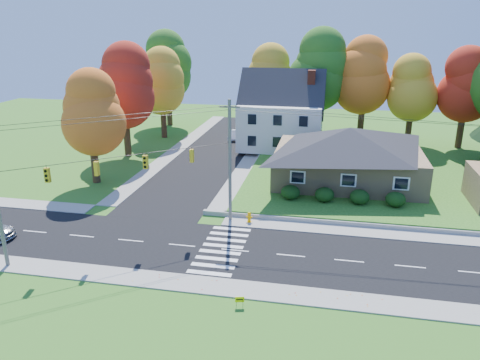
{
  "coord_description": "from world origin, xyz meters",
  "views": [
    {
      "loc": [
        6.27,
        -29.46,
        15.57
      ],
      "look_at": [
        -1.24,
        8.0,
        2.6
      ],
      "focal_mm": 35.0,
      "sensor_mm": 36.0,
      "label": 1
    }
  ],
  "objects": [
    {
      "name": "ground",
      "position": [
        0.0,
        0.0,
        0.0
      ],
      "size": [
        120.0,
        120.0,
        0.0
      ],
      "primitive_type": "plane",
      "color": "#3D7923"
    },
    {
      "name": "road_main",
      "position": [
        0.0,
        0.0,
        0.01
      ],
      "size": [
        90.0,
        8.0,
        0.02
      ],
      "primitive_type": "cube",
      "color": "black",
      "rests_on": "ground"
    },
    {
      "name": "road_cross",
      "position": [
        -8.0,
        26.0,
        0.01
      ],
      "size": [
        8.0,
        44.0,
        0.02
      ],
      "primitive_type": "cube",
      "color": "black",
      "rests_on": "ground"
    },
    {
      "name": "sidewalk_north",
      "position": [
        0.0,
        5.0,
        0.04
      ],
      "size": [
        90.0,
        2.0,
        0.08
      ],
      "primitive_type": "cube",
      "color": "#9C9A90",
      "rests_on": "ground"
    },
    {
      "name": "sidewalk_south",
      "position": [
        0.0,
        -5.0,
        0.04
      ],
      "size": [
        90.0,
        2.0,
        0.08
      ],
      "primitive_type": "cube",
      "color": "#9C9A90",
      "rests_on": "ground"
    },
    {
      "name": "lawn",
      "position": [
        13.0,
        21.0,
        0.25
      ],
      "size": [
        30.0,
        30.0,
        0.5
      ],
      "primitive_type": "cube",
      "color": "#3D7923",
      "rests_on": "ground"
    },
    {
      "name": "ranch_house",
      "position": [
        8.0,
        16.0,
        3.27
      ],
      "size": [
        14.6,
        10.6,
        5.4
      ],
      "color": "tan",
      "rests_on": "lawn"
    },
    {
      "name": "colonial_house",
      "position": [
        0.04,
        28.0,
        4.58
      ],
      "size": [
        10.4,
        8.4,
        9.6
      ],
      "color": "silver",
      "rests_on": "lawn"
    },
    {
      "name": "hedge_row",
      "position": [
        7.5,
        9.8,
        1.14
      ],
      "size": [
        10.7,
        1.7,
        1.27
      ],
      "color": "#163A10",
      "rests_on": "lawn"
    },
    {
      "name": "traffic_infrastructure",
      "position": [
        -0.15,
        1.35,
        5.15
      ],
      "size": [
        38.1,
        10.66,
        10.0
      ],
      "color": "#666059",
      "rests_on": "ground"
    },
    {
      "name": "tree_lot_0",
      "position": [
        -2.0,
        34.0,
        8.31
      ],
      "size": [
        6.72,
        6.72,
        12.51
      ],
      "color": "#3F2A19",
      "rests_on": "lawn"
    },
    {
      "name": "tree_lot_1",
      "position": [
        4.0,
        33.0,
        9.61
      ],
      "size": [
        7.84,
        7.84,
        14.6
      ],
      "color": "#3F2A19",
      "rests_on": "lawn"
    },
    {
      "name": "tree_lot_2",
      "position": [
        10.0,
        34.0,
        8.96
      ],
      "size": [
        7.28,
        7.28,
        13.56
      ],
      "color": "#3F2A19",
      "rests_on": "lawn"
    },
    {
      "name": "tree_lot_3",
      "position": [
        16.0,
        33.0,
        7.65
      ],
      "size": [
        6.16,
        6.16,
        11.47
      ],
      "color": "#3F2A19",
      "rests_on": "lawn"
    },
    {
      "name": "tree_lot_4",
      "position": [
        22.0,
        32.0,
        8.31
      ],
      "size": [
        6.72,
        6.72,
        12.51
      ],
      "color": "#3F2A19",
      "rests_on": "lawn"
    },
    {
      "name": "tree_west_0",
      "position": [
        -17.0,
        12.0,
        7.15
      ],
      "size": [
        6.16,
        6.16,
        11.47
      ],
      "color": "#3F2A19",
      "rests_on": "ground"
    },
    {
      "name": "tree_west_1",
      "position": [
        -18.0,
        22.0,
        8.46
      ],
      "size": [
        7.28,
        7.28,
        13.56
      ],
      "color": "#3F2A19",
      "rests_on": "ground"
    },
    {
      "name": "tree_west_2",
      "position": [
        -17.0,
        32.0,
        7.81
      ],
      "size": [
        6.72,
        6.72,
        12.51
      ],
      "color": "#3F2A19",
      "rests_on": "ground"
    },
    {
      "name": "tree_west_3",
      "position": [
        -19.0,
        40.0,
        9.11
      ],
      "size": [
        7.84,
        7.84,
        14.6
      ],
      "color": "#3F2A19",
      "rests_on": "ground"
    },
    {
      "name": "white_car",
      "position": [
        -6.79,
        32.67,
        0.65
      ],
      "size": [
        1.56,
        3.87,
        1.25
      ],
      "primitive_type": "imported",
      "rotation": [
        0.0,
        0.0,
        -0.06
      ],
      "color": "silver",
      "rests_on": "road_cross"
    },
    {
      "name": "fire_hydrant",
      "position": [
        0.12,
        5.02,
        0.44
      ],
      "size": [
        0.52,
        0.41,
        0.92
      ],
      "color": "#FFAA00",
      "rests_on": "ground"
    },
    {
      "name": "yard_sign",
      "position": [
        1.7,
        -6.78,
        0.47
      ],
      "size": [
        0.52,
        0.16,
        0.66
      ],
      "color": "black",
      "rests_on": "ground"
    }
  ]
}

